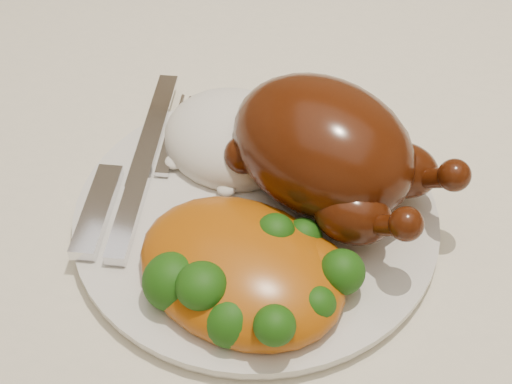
% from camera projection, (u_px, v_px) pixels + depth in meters
% --- Properties ---
extents(dining_table, '(1.60, 0.90, 0.76)m').
position_uv_depth(dining_table, '(330.00, 228.00, 0.65)').
color(dining_table, brown).
rests_on(dining_table, floor).
extents(tablecloth, '(1.73, 1.03, 0.18)m').
position_uv_depth(tablecloth, '(336.00, 171.00, 0.59)').
color(tablecloth, beige).
rests_on(tablecloth, dining_table).
extents(dinner_plate, '(0.32, 0.32, 0.01)m').
position_uv_depth(dinner_plate, '(256.00, 216.00, 0.51)').
color(dinner_plate, silver).
rests_on(dinner_plate, tablecloth).
extents(roast_chicken, '(0.19, 0.15, 0.09)m').
position_uv_depth(roast_chicken, '(327.00, 150.00, 0.49)').
color(roast_chicken, '#4C1A08').
rests_on(roast_chicken, dinner_plate).
extents(rice_mound, '(0.13, 0.13, 0.06)m').
position_uv_depth(rice_mound, '(233.00, 139.00, 0.55)').
color(rice_mound, white).
rests_on(rice_mound, dinner_plate).
extents(mac_and_cheese, '(0.17, 0.14, 0.05)m').
position_uv_depth(mac_and_cheese, '(248.00, 272.00, 0.46)').
color(mac_and_cheese, '#AF570B').
rests_on(mac_and_cheese, dinner_plate).
extents(cutlery, '(0.06, 0.20, 0.01)m').
position_uv_depth(cutlery, '(131.00, 184.00, 0.52)').
color(cutlery, silver).
rests_on(cutlery, dinner_plate).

